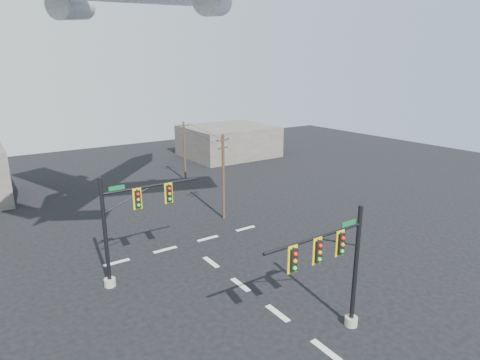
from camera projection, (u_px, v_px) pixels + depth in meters
ground at (278, 313)px, 24.22m from camera, size 120.00×120.00×0.00m
lane_markings at (230, 277)px, 28.47m from camera, size 14.00×21.20×0.01m
signal_mast_near at (337, 269)px, 21.07m from camera, size 6.81×0.80×7.30m
signal_mast_far at (127, 226)px, 26.91m from camera, size 7.18×0.84×7.64m
utility_pole_a at (223, 176)px, 38.38m from camera, size 1.64×0.56×8.35m
utility_pole_b at (184, 150)px, 51.81m from camera, size 1.57×0.26×7.77m
power_lines at (200, 132)px, 44.22m from camera, size 4.62×14.61×0.03m
building_right at (228, 141)px, 67.32m from camera, size 14.00×12.00×5.00m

